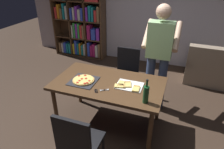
# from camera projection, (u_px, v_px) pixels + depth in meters

# --- Properties ---
(ground_plane) EXTENTS (12.00, 12.00, 0.00)m
(ground_plane) POSITION_uv_depth(u_px,v_px,m) (109.00, 123.00, 3.20)
(ground_plane) COLOR #38281E
(back_wall) EXTENTS (6.40, 0.10, 2.80)m
(back_wall) POSITION_uv_depth(u_px,v_px,m) (148.00, 5.00, 4.69)
(back_wall) COLOR #BCB7C6
(back_wall) RESTS_ON ground_plane
(dining_table) EXTENTS (1.56, 0.88, 0.75)m
(dining_table) POSITION_uv_depth(u_px,v_px,m) (108.00, 87.00, 2.88)
(dining_table) COLOR #4C331E
(dining_table) RESTS_ON ground_plane
(chair_near_camera) EXTENTS (0.42, 0.42, 0.90)m
(chair_near_camera) POSITION_uv_depth(u_px,v_px,m) (78.00, 141.00, 2.20)
(chair_near_camera) COLOR black
(chair_near_camera) RESTS_ON ground_plane
(chair_far_side) EXTENTS (0.42, 0.42, 0.90)m
(chair_far_side) POSITION_uv_depth(u_px,v_px,m) (126.00, 70.00, 3.72)
(chair_far_side) COLOR black
(chair_far_side) RESTS_ON ground_plane
(bookshelf) EXTENTS (1.40, 0.35, 1.95)m
(bookshelf) POSITION_uv_depth(u_px,v_px,m) (80.00, 23.00, 5.26)
(bookshelf) COLOR #513823
(bookshelf) RESTS_ON ground_plane
(person_serving_pizza) EXTENTS (0.55, 0.54, 1.75)m
(person_serving_pizza) POSITION_uv_depth(u_px,v_px,m) (159.00, 54.00, 3.14)
(person_serving_pizza) COLOR #38476B
(person_serving_pizza) RESTS_ON ground_plane
(pepperoni_pizza_on_tray) EXTENTS (0.37, 0.37, 0.04)m
(pepperoni_pizza_on_tray) POSITION_uv_depth(u_px,v_px,m) (83.00, 80.00, 2.87)
(pepperoni_pizza_on_tray) COLOR #2D2D33
(pepperoni_pizza_on_tray) RESTS_ON dining_table
(pizza_slices_on_towel) EXTENTS (0.38, 0.28, 0.03)m
(pizza_slices_on_towel) POSITION_uv_depth(u_px,v_px,m) (128.00, 86.00, 2.74)
(pizza_slices_on_towel) COLOR white
(pizza_slices_on_towel) RESTS_ON dining_table
(wine_bottle) EXTENTS (0.07, 0.07, 0.32)m
(wine_bottle) POSITION_uv_depth(u_px,v_px,m) (146.00, 94.00, 2.37)
(wine_bottle) COLOR #194723
(wine_bottle) RESTS_ON dining_table
(kitchen_scissors) EXTENTS (0.19, 0.15, 0.01)m
(kitchen_scissors) POSITION_uv_depth(u_px,v_px,m) (99.00, 91.00, 2.65)
(kitchen_scissors) COLOR silver
(kitchen_scissors) RESTS_ON dining_table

